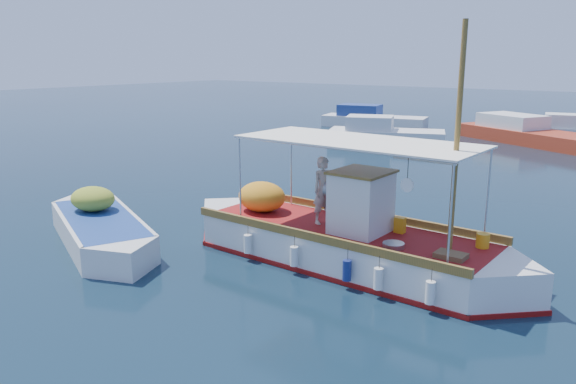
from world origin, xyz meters
The scene contains 6 objects.
ground centered at (0.00, 0.00, 0.00)m, with size 160.00×160.00×0.00m, color black.
fishing_caique centered at (0.44, 0.13, 0.52)m, with size 9.76×2.90×5.95m.
dinghy centered at (-5.71, -2.52, 0.34)m, with size 6.09×3.67×1.63m.
bg_boat_nw centered at (-7.88, 18.65, 0.49)m, with size 7.09×4.75×1.80m.
bg_boat_n centered at (-1.11, 23.95, 0.49)m, with size 9.51×6.70×1.80m.
bg_boat_far_w centered at (-12.27, 25.37, 0.49)m, with size 7.76×3.91×1.80m.
Camera 1 is at (7.29, -11.37, 5.03)m, focal length 35.00 mm.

